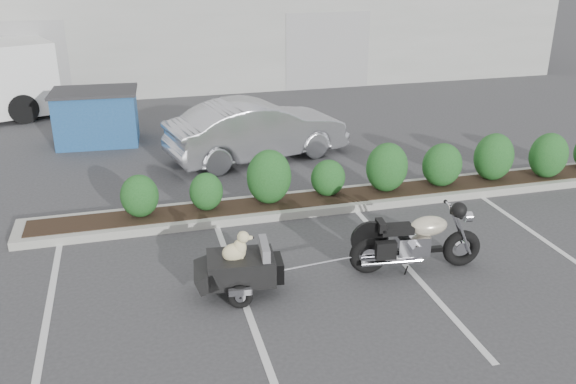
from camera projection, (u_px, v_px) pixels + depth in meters
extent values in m
plane|color=#38383A|center=(326.00, 262.00, 9.83)|extent=(90.00, 90.00, 0.00)
cube|color=#9E9E93|center=(339.00, 200.00, 12.00)|extent=(12.00, 1.00, 0.15)
cube|color=#9EA099|center=(193.00, 17.00, 24.26)|extent=(26.00, 10.00, 4.00)
torus|color=black|center=(369.00, 255.00, 9.41)|extent=(0.63, 0.22, 0.61)
torus|color=black|center=(461.00, 248.00, 9.62)|extent=(0.63, 0.22, 0.61)
cylinder|color=silver|center=(369.00, 255.00, 9.41)|extent=(0.27, 0.14, 0.26)
cylinder|color=silver|center=(461.00, 248.00, 9.62)|extent=(0.23, 0.12, 0.22)
cylinder|color=silver|center=(462.00, 232.00, 9.40)|extent=(0.40, 0.09, 0.81)
cylinder|color=silver|center=(457.00, 227.00, 9.57)|extent=(0.40, 0.09, 0.81)
cylinder|color=silver|center=(453.00, 209.00, 9.33)|extent=(0.10, 0.64, 0.03)
cylinder|color=silver|center=(468.00, 217.00, 9.42)|extent=(0.13, 0.18, 0.16)
sphere|color=black|center=(459.00, 210.00, 9.03)|extent=(0.26, 0.26, 0.24)
cube|color=silver|center=(412.00, 244.00, 9.46)|extent=(0.54, 0.36, 0.31)
cube|color=black|center=(417.00, 250.00, 9.51)|extent=(0.83, 0.18, 0.07)
ellipsoid|color=beige|center=(429.00, 226.00, 9.38)|extent=(0.64, 0.41, 0.30)
cube|color=black|center=(396.00, 229.00, 9.31)|extent=(0.53, 0.33, 0.11)
cube|color=black|center=(381.00, 225.00, 9.25)|extent=(0.14, 0.29, 0.15)
cylinder|color=silver|center=(392.00, 262.00, 9.33)|extent=(0.97, 0.19, 0.08)
cylinder|color=silver|center=(385.00, 252.00, 9.63)|extent=(0.97, 0.19, 0.08)
cube|color=black|center=(386.00, 250.00, 9.13)|extent=(0.32, 0.16, 0.27)
cube|color=black|center=(241.00, 268.00, 8.82)|extent=(1.03, 0.76, 0.38)
cube|color=slate|center=(264.00, 251.00, 8.77)|extent=(0.17, 0.58, 0.27)
cube|color=slate|center=(244.00, 262.00, 8.79)|extent=(0.70, 0.63, 0.04)
cube|color=black|center=(206.00, 274.00, 8.77)|extent=(0.42, 0.69, 0.34)
cube|color=black|center=(276.00, 268.00, 8.91)|extent=(0.23, 0.48, 0.31)
torus|color=black|center=(240.00, 297.00, 8.55)|extent=(0.37, 0.14, 0.36)
torus|color=black|center=(236.00, 270.00, 9.26)|extent=(0.37, 0.14, 0.36)
cube|color=silver|center=(240.00, 292.00, 8.47)|extent=(0.34, 0.11, 0.09)
cube|color=silver|center=(236.00, 262.00, 9.26)|extent=(0.34, 0.11, 0.09)
cylinder|color=black|center=(238.00, 283.00, 8.90)|extent=(0.13, 0.82, 0.04)
cylinder|color=silver|center=(291.00, 271.00, 8.96)|extent=(0.55, 0.09, 0.03)
ellipsoid|color=beige|center=(234.00, 253.00, 8.70)|extent=(0.37, 0.27, 0.27)
ellipsoid|color=beige|center=(240.00, 248.00, 8.68)|extent=(0.22, 0.21, 0.25)
sphere|color=beige|center=(243.00, 237.00, 8.62)|extent=(0.19, 0.19, 0.17)
ellipsoid|color=beige|center=(249.00, 238.00, 8.64)|extent=(0.14, 0.09, 0.06)
sphere|color=black|center=(253.00, 238.00, 8.65)|extent=(0.04, 0.04, 0.03)
ellipsoid|color=beige|center=(241.00, 238.00, 8.57)|extent=(0.05, 0.04, 0.10)
ellipsoid|color=beige|center=(240.00, 235.00, 8.66)|extent=(0.05, 0.04, 0.10)
cylinder|color=beige|center=(242.00, 260.00, 8.70)|extent=(0.04, 0.04, 0.11)
cylinder|color=beige|center=(242.00, 257.00, 8.80)|extent=(0.04, 0.04, 0.11)
imported|color=#B9B9C1|center=(257.00, 130.00, 14.29)|extent=(4.46, 2.40, 1.40)
cube|color=#1B4C87|center=(97.00, 118.00, 15.41)|extent=(2.06, 1.44, 1.31)
cube|color=#2D2D30|center=(94.00, 91.00, 15.15)|extent=(2.17, 1.56, 0.07)
cube|color=white|center=(17.00, 76.00, 17.80)|extent=(2.44, 2.61, 2.02)
cube|color=black|center=(19.00, 86.00, 17.90)|extent=(0.65, 1.67, 0.92)
cylinder|color=black|center=(23.00, 109.00, 17.21)|extent=(0.87, 0.52, 0.83)
cylinder|color=black|center=(8.00, 95.00, 18.75)|extent=(0.87, 0.52, 0.83)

